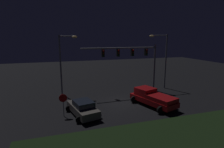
# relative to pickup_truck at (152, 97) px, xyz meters

# --- Properties ---
(ground_plane) EXTENTS (80.00, 80.00, 0.00)m
(ground_plane) POSITION_rel_pickup_truck_xyz_m (-3.00, 1.95, -1.00)
(ground_plane) COLOR black
(grass_median) EXTENTS (20.59, 5.96, 0.10)m
(grass_median) POSITION_rel_pickup_truck_xyz_m (-3.00, -6.53, -0.95)
(grass_median) COLOR black
(grass_median) RESTS_ON ground_plane
(pickup_truck) EXTENTS (3.95, 5.75, 1.80)m
(pickup_truck) POSITION_rel_pickup_truck_xyz_m (0.00, 0.00, 0.00)
(pickup_truck) COLOR maroon
(pickup_truck) RESTS_ON ground_plane
(car_sedan) EXTENTS (3.10, 4.69, 1.51)m
(car_sedan) POSITION_rel_pickup_truck_xyz_m (-7.68, -0.28, -0.26)
(car_sedan) COLOR #514C47
(car_sedan) RESTS_ON ground_plane
(traffic_signal_gantry) EXTENTS (10.32, 0.56, 6.50)m
(traffic_signal_gantry) POSITION_rel_pickup_truck_xyz_m (-0.12, 5.20, 4.03)
(traffic_signal_gantry) COLOR slate
(traffic_signal_gantry) RESTS_ON ground_plane
(street_lamp_left) EXTENTS (2.31, 0.44, 7.75)m
(street_lamp_left) POSITION_rel_pickup_truck_xyz_m (-8.86, 6.72, 3.89)
(street_lamp_left) COLOR slate
(street_lamp_left) RESTS_ON ground_plane
(street_lamp_right) EXTENTS (2.93, 0.44, 7.87)m
(street_lamp_right) POSITION_rel_pickup_truck_xyz_m (4.82, 5.81, 4.01)
(street_lamp_right) COLOR slate
(street_lamp_right) RESTS_ON ground_plane
(stop_sign) EXTENTS (0.76, 0.08, 2.23)m
(stop_sign) POSITION_rel_pickup_truck_xyz_m (-9.46, -0.06, 0.56)
(stop_sign) COLOR slate
(stop_sign) RESTS_ON ground_plane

